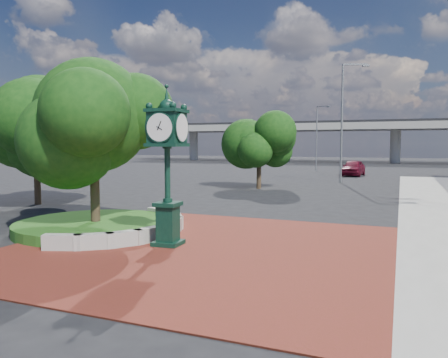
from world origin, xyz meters
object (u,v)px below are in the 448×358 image
parked_car (353,168)px  street_lamp_far (318,133)px  street_lamp_near (345,114)px  post_clock (167,160)px

parked_car → street_lamp_far: bearing=129.3°
parked_car → street_lamp_near: bearing=-85.3°
street_lamp_near → post_clock: bearing=-95.3°
post_clock → parked_car: size_ratio=1.06×
post_clock → street_lamp_near: 27.04m
post_clock → street_lamp_far: 43.22m
street_lamp_near → street_lamp_far: street_lamp_near is taller
street_lamp_far → street_lamp_near: bearing=-72.5°
post_clock → street_lamp_far: size_ratio=0.65×
parked_car → street_lamp_near: (0.08, -9.09, 5.19)m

